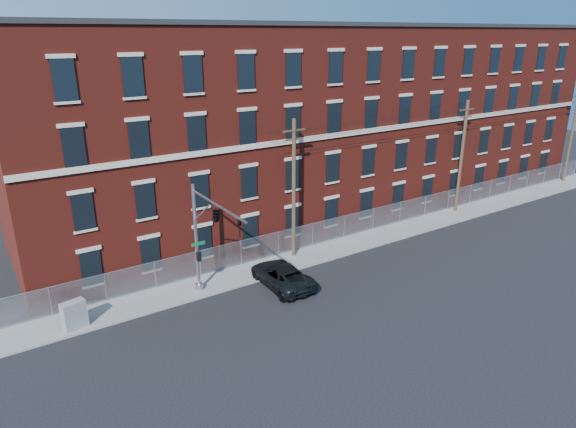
# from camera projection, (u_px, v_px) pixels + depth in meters

# --- Properties ---
(ground) EXTENTS (140.00, 140.00, 0.00)m
(ground) POSITION_uv_depth(u_px,v_px,m) (317.00, 294.00, 32.05)
(ground) COLOR black
(ground) RESTS_ON ground
(sidewalk) EXTENTS (65.00, 3.00, 0.12)m
(sidewalk) POSITION_uv_depth(u_px,v_px,m) (397.00, 231.00, 42.19)
(sidewalk) COLOR gray
(sidewalk) RESTS_ON ground
(mill_building) EXTENTS (55.30, 14.32, 16.30)m
(mill_building) POSITION_uv_depth(u_px,v_px,m) (333.00, 118.00, 46.47)
(mill_building) COLOR #5F1810
(mill_building) RESTS_ON ground
(chain_link_fence) EXTENTS (59.06, 0.06, 1.85)m
(chain_link_fence) POSITION_uv_depth(u_px,v_px,m) (387.00, 215.00, 42.87)
(chain_link_fence) COLOR #A5A8AD
(chain_link_fence) RESTS_ON ground
(traffic_signal_mast) EXTENTS (0.90, 6.75, 7.00)m
(traffic_signal_mast) POSITION_uv_depth(u_px,v_px,m) (211.00, 223.00, 28.83)
(traffic_signal_mast) COLOR #9EA0A5
(traffic_signal_mast) RESTS_ON ground
(utility_pole_near) EXTENTS (1.80, 0.28, 10.00)m
(utility_pole_near) POSITION_uv_depth(u_px,v_px,m) (294.00, 187.00, 35.68)
(utility_pole_near) COLOR #4D3A26
(utility_pole_near) RESTS_ON ground
(utility_pole_mid) EXTENTS (1.80, 0.28, 10.00)m
(utility_pole_mid) POSITION_uv_depth(u_px,v_px,m) (462.00, 155.00, 45.04)
(utility_pole_mid) COLOR #4D3A26
(utility_pole_mid) RESTS_ON ground
(utility_pole_far) EXTENTS (1.80, 0.28, 10.00)m
(utility_pole_far) POSITION_uv_depth(u_px,v_px,m) (572.00, 134.00, 54.39)
(utility_pole_far) COLOR #4D3A26
(utility_pole_far) RESTS_ON ground
(overhead_wires) EXTENTS (40.00, 0.62, 0.62)m
(overhead_wires) POSITION_uv_depth(u_px,v_px,m) (467.00, 112.00, 43.76)
(overhead_wires) COLOR black
(overhead_wires) RESTS_ON ground
(pickup_truck) EXTENTS (2.59, 5.36, 1.47)m
(pickup_truck) POSITION_uv_depth(u_px,v_px,m) (282.00, 275.00, 32.95)
(pickup_truck) COLOR black
(pickup_truck) RESTS_ON ground
(utility_cabinet) EXTENTS (1.38, 0.89, 1.59)m
(utility_cabinet) POSITION_uv_depth(u_px,v_px,m) (74.00, 315.00, 27.99)
(utility_cabinet) COLOR gray
(utility_cabinet) RESTS_ON sidewalk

